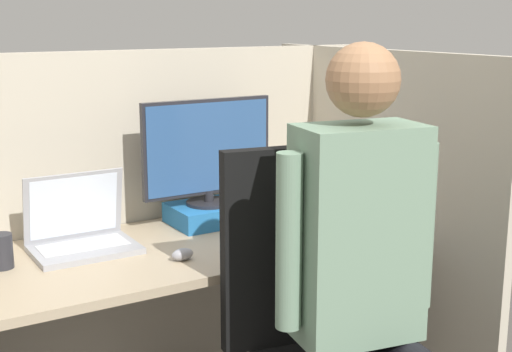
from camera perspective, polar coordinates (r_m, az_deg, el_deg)
cubicle_panel_back at (r=2.82m, az=-9.05°, el=-4.00°), size 2.07×0.04×1.36m
cubicle_panel_right at (r=2.87m, az=9.47°, el=-3.69°), size 0.04×1.31×1.36m
desk at (r=2.55m, az=-5.82°, el=-8.95°), size 1.57×0.67×0.71m
paper_box at (r=2.72m, az=-3.78°, el=-3.01°), size 0.29×0.23×0.07m
monitor at (r=2.66m, az=-3.88°, el=2.01°), size 0.52×0.17×0.40m
laptop at (r=2.47m, az=-13.80°, el=-4.65°), size 0.34×0.25×0.26m
mouse at (r=2.32m, az=-5.90°, el=-6.26°), size 0.07×0.04×0.04m
stapler at (r=2.85m, az=6.60°, el=-2.63°), size 0.05×0.13×0.05m
carrot_toy at (r=2.52m, az=3.71°, el=-4.74°), size 0.04×0.12×0.04m
office_chair at (r=2.15m, az=5.58°, el=-12.49°), size 0.55×0.60×1.11m
person at (r=1.96m, az=9.04°, el=-6.98°), size 0.47×0.43×1.42m
coffee_mug at (r=2.91m, az=1.61°, el=-1.73°), size 0.09×0.09×0.09m
pen_cup at (r=2.37m, az=-19.69°, el=-5.69°), size 0.07×0.07×0.11m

